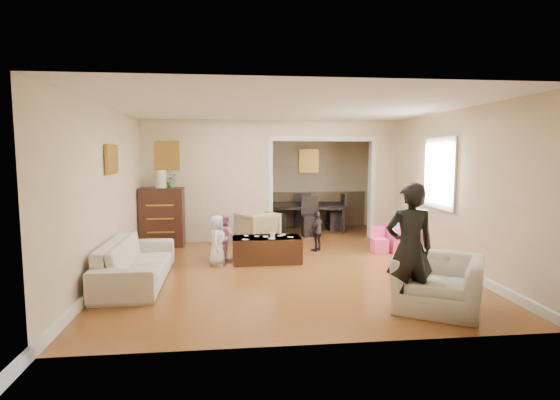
{
  "coord_description": "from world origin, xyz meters",
  "views": [
    {
      "loc": [
        -0.86,
        -7.56,
        1.89
      ],
      "look_at": [
        0.0,
        0.2,
        1.05
      ],
      "focal_mm": 27.76,
      "sensor_mm": 36.0,
      "label": 1
    }
  ],
  "objects": [
    {
      "name": "table_lamp",
      "position": [
        -2.29,
        1.42,
        1.37
      ],
      "size": [
        0.22,
        0.22,
        0.36
      ],
      "primitive_type": "cylinder",
      "color": "#F1EBC4",
      "rests_on": "dresser"
    },
    {
      "name": "adult_person",
      "position": [
        1.19,
        -2.79,
        0.78
      ],
      "size": [
        0.58,
        0.39,
        1.56
      ],
      "primitive_type": "imported",
      "rotation": [
        0.0,
        0.0,
        3.11
      ],
      "color": "black",
      "rests_on": "ground"
    },
    {
      "name": "child_toddler",
      "position": [
        0.77,
        0.59,
        0.39
      ],
      "size": [
        0.47,
        0.44,
        0.78
      ],
      "primitive_type": "imported",
      "rotation": [
        0.0,
        0.0,
        -2.42
      ],
      "color": "black",
      "rests_on": "ground"
    },
    {
      "name": "partition_right",
      "position": [
        2.48,
        1.8,
        1.3
      ],
      "size": [
        0.55,
        0.18,
        2.6
      ],
      "primitive_type": "cube",
      "color": "beige",
      "rests_on": "ground"
    },
    {
      "name": "coffee_cup",
      "position": [
        -0.18,
        -0.21,
        0.49
      ],
      "size": [
        0.1,
        0.1,
        0.09
      ],
      "primitive_type": "imported",
      "rotation": [
        0.0,
        0.0,
        0.02
      ],
      "color": "white",
      "rests_on": "coffee_table"
    },
    {
      "name": "toy_block",
      "position": [
        2.25,
        0.49,
        0.53
      ],
      "size": [
        0.1,
        0.09,
        0.05
      ],
      "primitive_type": "cube",
      "rotation": [
        0.0,
        0.0,
        0.41
      ],
      "color": "red",
      "rests_on": "play_table"
    },
    {
      "name": "potted_plant",
      "position": [
        -2.09,
        1.42,
        1.34
      ],
      "size": [
        0.26,
        0.22,
        0.28
      ],
      "primitive_type": "imported",
      "color": "#336E31",
      "rests_on": "dresser"
    },
    {
      "name": "play_bowl",
      "position": [
        2.42,
        0.25,
        0.53
      ],
      "size": [
        0.21,
        0.21,
        0.05
      ],
      "primitive_type": "imported",
      "rotation": [
        0.0,
        0.0,
        0.07
      ],
      "color": "white",
      "rests_on": "play_table"
    },
    {
      "name": "framed_art_alcove",
      "position": [
        1.1,
        3.44,
        1.7
      ],
      "size": [
        0.45,
        0.03,
        0.55
      ],
      "primitive_type": "cube",
      "color": "brown"
    },
    {
      "name": "armchair_back",
      "position": [
        -0.35,
        1.41,
        0.34
      ],
      "size": [
        1.0,
        1.01,
        0.67
      ],
      "primitive_type": "imported",
      "rotation": [
        0.0,
        0.0,
        3.71
      ],
      "color": "tan",
      "rests_on": "ground"
    },
    {
      "name": "coffee_table",
      "position": [
        -0.28,
        -0.16,
        0.22
      ],
      "size": [
        1.19,
        0.61,
        0.44
      ],
      "primitive_type": "cube",
      "rotation": [
        0.0,
        0.0,
        0.02
      ],
      "color": "#3D2413",
      "rests_on": "ground"
    },
    {
      "name": "sofa",
      "position": [
        -2.27,
        -1.14,
        0.31
      ],
      "size": [
        0.87,
        2.16,
        0.63
      ],
      "primitive_type": "imported",
      "rotation": [
        0.0,
        0.0,
        1.58
      ],
      "color": "beige",
      "rests_on": "ground"
    },
    {
      "name": "partition_header",
      "position": [
        1.1,
        1.8,
        2.42
      ],
      "size": [
        2.22,
        0.18,
        0.35
      ],
      "primitive_type": "cube",
      "color": "beige",
      "rests_on": "partition_right"
    },
    {
      "name": "cyan_cup",
      "position": [
        2.27,
        0.32,
        0.54
      ],
      "size": [
        0.08,
        0.08,
        0.08
      ],
      "primitive_type": "cylinder",
      "color": "teal",
      "rests_on": "play_table"
    },
    {
      "name": "cereal_box",
      "position": [
        2.49,
        0.47,
        0.65
      ],
      "size": [
        0.2,
        0.08,
        0.3
      ],
      "primitive_type": "cube",
      "rotation": [
        0.0,
        0.0,
        0.07
      ],
      "color": "yellow",
      "rests_on": "play_table"
    },
    {
      "name": "partition_left",
      "position": [
        -1.38,
        1.8,
        1.3
      ],
      "size": [
        2.75,
        0.18,
        2.6
      ],
      "primitive_type": "cube",
      "color": "beige",
      "rests_on": "ground"
    },
    {
      "name": "framed_art_sofa_wall",
      "position": [
        -2.71,
        -0.6,
        1.8
      ],
      "size": [
        0.03,
        0.55,
        0.4
      ],
      "primitive_type": "cube",
      "color": "brown"
    },
    {
      "name": "framed_art_partition",
      "position": [
        -2.2,
        1.7,
        1.85
      ],
      "size": [
        0.45,
        0.03,
        0.55
      ],
      "primitive_type": "cube",
      "color": "brown",
      "rests_on": "partition_left"
    },
    {
      "name": "child_kneel_b",
      "position": [
        -0.98,
        0.14,
        0.41
      ],
      "size": [
        0.43,
        0.48,
        0.82
      ],
      "primitive_type": "imported",
      "rotation": [
        0.0,
        0.0,
        1.94
      ],
      "color": "pink",
      "rests_on": "ground"
    },
    {
      "name": "play_table",
      "position": [
        2.37,
        0.37,
        0.25
      ],
      "size": [
        0.55,
        0.55,
        0.5
      ],
      "primitive_type": "cube",
      "rotation": [
        0.0,
        0.0,
        0.07
      ],
      "color": "#DC3974",
      "rests_on": "ground"
    },
    {
      "name": "armchair_front",
      "position": [
        1.6,
        -2.69,
        0.33
      ],
      "size": [
        1.32,
        1.28,
        0.66
      ],
      "primitive_type": "imported",
      "rotation": [
        0.0,
        0.0,
        -0.54
      ],
      "color": "beige",
      "rests_on": "ground"
    },
    {
      "name": "floor",
      "position": [
        0.0,
        0.0,
        0.0
      ],
      "size": [
        7.0,
        7.0,
        0.0
      ],
      "primitive_type": "plane",
      "color": "#9A5327",
      "rests_on": "ground"
    },
    {
      "name": "child_kneel_a",
      "position": [
        -1.13,
        -0.31,
        0.43
      ],
      "size": [
        0.33,
        0.46,
        0.86
      ],
      "primitive_type": "imported",
      "rotation": [
        0.0,
        0.0,
        1.42
      ],
      "color": "white",
      "rests_on": "ground"
    },
    {
      "name": "dining_table",
      "position": [
        0.93,
        2.78,
        0.33
      ],
      "size": [
        1.92,
        1.13,
        0.66
      ],
      "primitive_type": "imported",
      "rotation": [
        0.0,
        0.0,
        -0.05
      ],
      "color": "black",
      "rests_on": "ground"
    },
    {
      "name": "dresser",
      "position": [
        -2.29,
        1.42,
        0.6
      ],
      "size": [
        0.87,
        0.49,
        1.19
      ],
      "primitive_type": "cube",
      "color": "black",
      "rests_on": "ground"
    },
    {
      "name": "window_pane",
      "position": [
        2.73,
        -0.4,
        1.55
      ],
      "size": [
        0.03,
        0.95,
        1.1
      ],
      "primitive_type": "cube",
      "color": "white",
      "rests_on": "ground"
    },
    {
      "name": "craft_papers",
      "position": [
        -0.25,
        -0.16,
        0.44
      ],
      "size": [
        0.9,
        0.48,
        0.0
      ],
      "color": "white",
      "rests_on": "coffee_table"
    }
  ]
}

